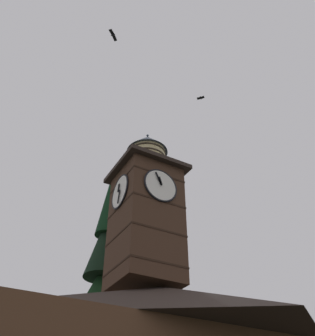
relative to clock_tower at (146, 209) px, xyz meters
The scene contains 5 objects.
clock_tower is the anchor object (origin of this frame).
pine_tree_behind 7.78m from the clock_tower, 90.86° to the right, with size 5.27×5.27×18.19m.
moon 33.27m from the clock_tower, 117.59° to the right, with size 1.86×1.86×1.86m.
flying_bird_high 9.84m from the clock_tower, 156.57° to the left, with size 0.47×0.51×0.15m.
flying_bird_low 9.29m from the clock_tower, 45.58° to the left, with size 0.64×0.59×0.13m.
Camera 1 is at (8.64, 14.75, 1.79)m, focal length 40.48 mm.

